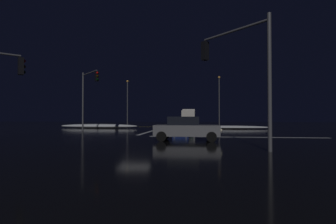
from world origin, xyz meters
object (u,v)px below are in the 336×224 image
object	(u,v)px
streetlamp_left_far	(127,99)
streetlamp_right_far	(219,97)
sedan_orange	(189,121)
box_truck	(189,116)
traffic_signal_se	(238,62)
sedan_gray_crossing	(186,128)
sedan_green	(188,122)
sedan_blue	(182,123)
traffic_signal_nw	(88,89)

from	to	relation	value
streetlamp_left_far	streetlamp_right_far	bearing A→B (deg)	0.00
sedan_orange	box_truck	xyz separation A→B (m)	(-0.31, 7.92, 0.91)
traffic_signal_se	streetlamp_right_far	bearing A→B (deg)	87.03
sedan_orange	box_truck	bearing A→B (deg)	92.27
sedan_orange	sedan_gray_crossing	bearing A→B (deg)	-88.15
sedan_green	sedan_orange	world-z (taller)	same
sedan_gray_crossing	traffic_signal_se	world-z (taller)	traffic_signal_se
sedan_gray_crossing	sedan_orange	bearing A→B (deg)	91.85
sedan_blue	streetlamp_right_far	bearing A→B (deg)	73.19
sedan_green	traffic_signal_nw	xyz separation A→B (m)	(-10.66, -9.68, 3.82)
sedan_gray_crossing	streetlamp_left_far	xyz separation A→B (m)	(-13.32, 32.87, 4.33)
sedan_blue	streetlamp_left_far	bearing A→B (deg)	121.91
traffic_signal_nw	sedan_gray_crossing	bearing A→B (deg)	-42.51
sedan_green	sedan_orange	xyz separation A→B (m)	(-0.08, 6.51, 0.00)
traffic_signal_se	traffic_signal_nw	size ratio (longest dim) A/B	0.93
sedan_green	sedan_orange	bearing A→B (deg)	90.69
sedan_green	streetlamp_right_far	bearing A→B (deg)	66.76
box_truck	traffic_signal_se	size ratio (longest dim) A/B	1.33
sedan_orange	sedan_gray_crossing	size ratio (longest dim) A/B	1.00
streetlamp_right_far	streetlamp_left_far	size ratio (longest dim) A/B	1.05
sedan_orange	streetlamp_left_far	xyz separation A→B (m)	(-12.46, 6.19, 4.33)
sedan_green	streetlamp_left_far	distance (m)	18.36
sedan_green	box_truck	xyz separation A→B (m)	(-0.39, 14.44, 0.91)
traffic_signal_se	streetlamp_right_far	size ratio (longest dim) A/B	0.67
sedan_green	streetlamp_right_far	size ratio (longest dim) A/B	0.46
sedan_green	traffic_signal_se	world-z (taller)	traffic_signal_se
sedan_orange	streetlamp_left_far	world-z (taller)	streetlamp_left_far
sedan_green	streetlamp_left_far	size ratio (longest dim) A/B	0.49
streetlamp_left_far	sedan_blue	bearing A→B (deg)	-58.09
sedan_orange	streetlamp_right_far	size ratio (longest dim) A/B	0.46
traffic_signal_se	sedan_orange	bearing A→B (deg)	96.82
sedan_gray_crossing	traffic_signal_se	size ratio (longest dim) A/B	0.70
box_truck	sedan_gray_crossing	bearing A→B (deg)	-88.06
streetlamp_right_far	traffic_signal_se	bearing A→B (deg)	-92.97
sedan_green	traffic_signal_se	size ratio (longest dim) A/B	0.70
sedan_blue	sedan_green	world-z (taller)	same
sedan_blue	streetlamp_left_far	size ratio (longest dim) A/B	0.49
sedan_orange	streetlamp_right_far	world-z (taller)	streetlamp_right_far
box_truck	sedan_gray_crossing	world-z (taller)	box_truck
sedan_gray_crossing	streetlamp_right_far	xyz separation A→B (m)	(4.67, 32.87, 4.56)
traffic_signal_se	streetlamp_left_far	world-z (taller)	streetlamp_left_far
sedan_gray_crossing	streetlamp_right_far	size ratio (longest dim) A/B	0.46
sedan_orange	sedan_green	bearing A→B (deg)	-89.31
traffic_signal_nw	streetlamp_left_far	size ratio (longest dim) A/B	0.76
sedan_blue	streetlamp_right_far	distance (m)	20.83
sedan_gray_crossing	traffic_signal_nw	bearing A→B (deg)	137.49
box_truck	traffic_signal_se	bearing A→B (deg)	-84.12
streetlamp_right_far	traffic_signal_nw	bearing A→B (deg)	-125.76
streetlamp_right_far	streetlamp_left_far	distance (m)	17.99
traffic_signal_se	traffic_signal_nw	distance (m)	20.11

